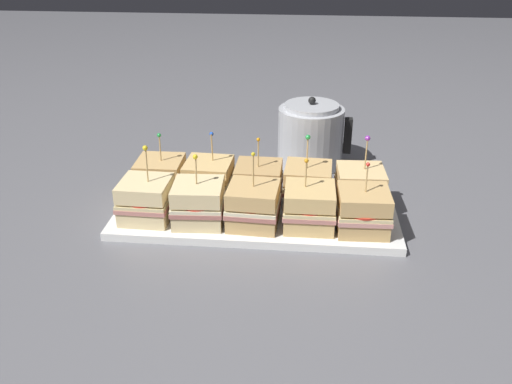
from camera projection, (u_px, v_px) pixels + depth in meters
The scene contains 13 objects.
ground_plane at pixel (256, 217), 1.23m from camera, with size 6.00×6.00×0.00m, color slate.
serving_platter at pixel (256, 214), 1.23m from camera, with size 0.63×0.27×0.02m.
sandwich_front_far_left at pixel (146, 200), 1.17m from camera, with size 0.11×0.11×0.17m.
sandwich_front_left at pixel (198, 203), 1.16m from camera, with size 0.12×0.12×0.16m.
sandwich_front_center at pixel (252, 206), 1.15m from camera, with size 0.12×0.12×0.17m.
sandwich_front_right at pixel (309, 207), 1.14m from camera, with size 0.11×0.11×0.15m.
sandwich_front_far_right at pixel (363, 211), 1.13m from camera, with size 0.11×0.11×0.15m.
sandwich_back_far_left at pixel (161, 177), 1.27m from camera, with size 0.11×0.11×0.16m.
sandwich_back_left at pixel (209, 179), 1.26m from camera, with size 0.11×0.12×0.16m.
sandwich_back_center at pixel (258, 182), 1.26m from camera, with size 0.11×0.11×0.15m.
sandwich_back_right at pixel (308, 184), 1.24m from camera, with size 0.12×0.12×0.17m.
sandwich_back_far_right at pixel (360, 186), 1.24m from camera, with size 0.11×0.11×0.17m.
kettle_steel at pixel (311, 136), 1.46m from camera, with size 0.20×0.18×0.19m.
Camera 1 is at (0.10, -1.07, 0.60)m, focal length 38.00 mm.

